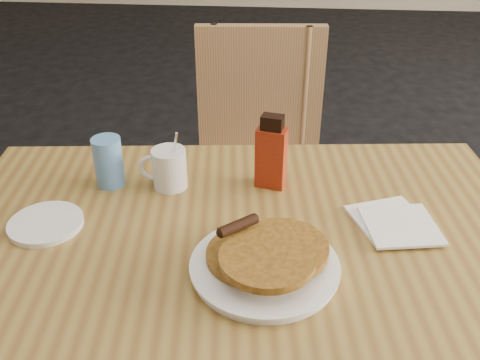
% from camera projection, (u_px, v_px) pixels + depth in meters
% --- Properties ---
extents(main_table, '(1.34, 0.97, 0.75)m').
position_uv_depth(main_table, '(241.00, 255.00, 1.09)').
color(main_table, olive).
rests_on(main_table, floor).
extents(chair_main_far, '(0.46, 0.46, 0.94)m').
position_uv_depth(chair_main_far, '(258.00, 146.00, 1.81)').
color(chair_main_far, '#A7734E').
rests_on(chair_main_far, floor).
extents(pancake_plate, '(0.28, 0.28, 0.08)m').
position_uv_depth(pancake_plate, '(265.00, 261.00, 0.97)').
color(pancake_plate, white).
rests_on(pancake_plate, main_table).
extents(coffee_mug, '(0.11, 0.08, 0.15)m').
position_uv_depth(coffee_mug, '(168.00, 168.00, 1.22)').
color(coffee_mug, white).
rests_on(coffee_mug, main_table).
extents(syrup_bottle, '(0.07, 0.06, 0.18)m').
position_uv_depth(syrup_bottle, '(271.00, 154.00, 1.20)').
color(syrup_bottle, maroon).
rests_on(syrup_bottle, main_table).
extents(napkin_stack, '(0.19, 0.20, 0.01)m').
position_uv_depth(napkin_stack, '(395.00, 223.00, 1.11)').
color(napkin_stack, white).
rests_on(napkin_stack, main_table).
extents(blue_tumbler, '(0.07, 0.07, 0.12)m').
position_uv_depth(blue_tumbler, '(109.00, 162.00, 1.22)').
color(blue_tumbler, '#578DCE').
rests_on(blue_tumbler, main_table).
extents(side_saucer, '(0.19, 0.19, 0.01)m').
position_uv_depth(side_saucer, '(46.00, 224.00, 1.10)').
color(side_saucer, white).
rests_on(side_saucer, main_table).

